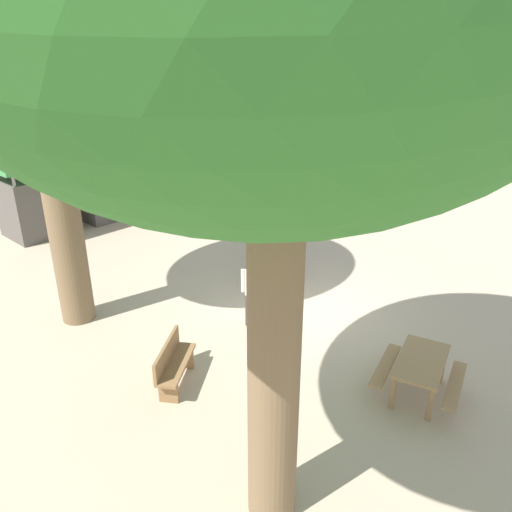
{
  "coord_description": "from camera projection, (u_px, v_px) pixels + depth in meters",
  "views": [
    {
      "loc": [
        -8.54,
        -6.6,
        5.97
      ],
      "look_at": [
        0.41,
        1.6,
        0.8
      ],
      "focal_mm": 34.5,
      "sensor_mm": 36.0,
      "label": 1
    }
  ],
  "objects": [
    {
      "name": "elephant",
      "position": [
        279.0,
        247.0,
        13.37
      ],
      "size": [
        2.08,
        1.89,
        1.51
      ],
      "rotation": [
        0.0,
        0.0,
        0.57
      ],
      "color": "gray",
      "rests_on": "ground_plane"
    },
    {
      "name": "market_stall_red",
      "position": [
        104.0,
        187.0,
        18.4
      ],
      "size": [
        2.5,
        2.5,
        2.52
      ],
      "color": "#59514C",
      "rests_on": "ground_plane"
    },
    {
      "name": "picnic_table_near",
      "position": [
        420.0,
        368.0,
        8.94
      ],
      "size": [
        1.82,
        1.8,
        0.78
      ],
      "rotation": [
        0.0,
        0.0,
        3.39
      ],
      "color": "#9E7A51",
      "rests_on": "ground_plane"
    },
    {
      "name": "shade_tree_main",
      "position": [
        31.0,
        18.0,
        9.22
      ],
      "size": [
        5.23,
        4.79,
        8.45
      ],
      "color": "brown",
      "rests_on": "ground_plane"
    },
    {
      "name": "person_handler",
      "position": [
        252.0,
        289.0,
        11.08
      ],
      "size": [
        0.32,
        0.47,
        1.62
      ],
      "rotation": [
        0.0,
        0.0,
        0.46
      ],
      "color": "#3F3833",
      "rests_on": "ground_plane"
    },
    {
      "name": "ground_plane",
      "position": [
        292.0,
        307.0,
        12.24
      ],
      "size": [
        60.0,
        60.0,
        0.0
      ],
      "primitive_type": "plane",
      "color": "#BAA88C"
    },
    {
      "name": "market_stall_green",
      "position": [
        36.0,
        202.0,
        16.63
      ],
      "size": [
        2.5,
        2.5,
        2.52
      ],
      "color": "#59514C",
      "rests_on": "ground_plane"
    },
    {
      "name": "wooden_bench",
      "position": [
        173.0,
        363.0,
        9.29
      ],
      "size": [
        1.38,
        1.12,
        0.88
      ],
      "rotation": [
        0.0,
        0.0,
        3.74
      ],
      "color": "olive",
      "rests_on": "ground_plane"
    }
  ]
}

